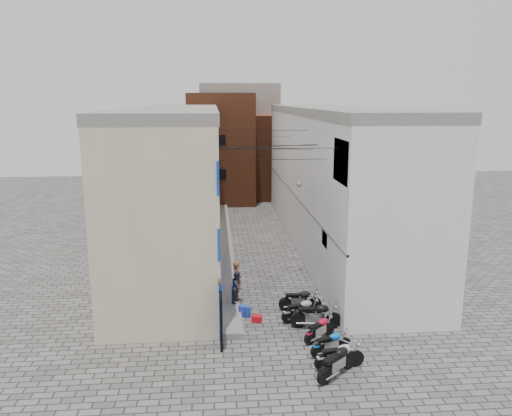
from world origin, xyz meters
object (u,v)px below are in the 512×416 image
object	(u,v)px
motorcycle_a	(337,360)
person_b	(238,287)
person_a	(237,280)
red_crate	(257,319)
water_jug_near	(247,312)
water_jug_far	(242,311)
motorcycle_c	(331,342)
motorcycle_g	(300,299)
motorcycle_d	(320,328)
motorcycle_e	(316,314)
motorcycle_b	(340,354)
motorcycle_f	(302,309)

from	to	relation	value
motorcycle_a	person_b	bearing A→B (deg)	167.04
person_a	red_crate	distance (m)	2.45
water_jug_near	water_jug_far	size ratio (longest dim) A/B	0.96
person_b	motorcycle_c	bearing A→B (deg)	-121.03
motorcycle_a	red_crate	world-z (taller)	motorcycle_a
motorcycle_g	person_b	distance (m)	2.95
motorcycle_d	motorcycle_g	distance (m)	2.86
motorcycle_e	motorcycle_g	size ratio (longest dim) A/B	1.10
motorcycle_d	water_jug_near	world-z (taller)	motorcycle_d
motorcycle_a	person_b	size ratio (longest dim) A/B	1.41
motorcycle_a	motorcycle_e	xyz separation A→B (m)	(0.02, 3.78, 0.02)
motorcycle_a	motorcycle_b	world-z (taller)	motorcycle_a
motorcycle_a	person_a	xyz separation A→B (m)	(-3.18, 6.70, 0.56)
motorcycle_c	motorcycle_d	size ratio (longest dim) A/B	0.99
person_b	water_jug_far	bearing A→B (deg)	-148.04
motorcycle_e	person_a	world-z (taller)	person_a
motorcycle_c	person_a	world-z (taller)	person_a
motorcycle_b	person_a	bearing A→B (deg)	-161.43
motorcycle_a	motorcycle_d	distance (m)	2.74
motorcycle_b	water_jug_near	distance (m)	5.52
motorcycle_c	motorcycle_f	size ratio (longest dim) A/B	0.92
motorcycle_c	red_crate	xyz separation A→B (m)	(-2.57, 3.08, -0.37)
motorcycle_a	motorcycle_c	size ratio (longest dim) A/B	1.19
motorcycle_a	water_jug_far	xyz separation A→B (m)	(-3.03, 5.20, -0.36)
motorcycle_e	motorcycle_d	bearing A→B (deg)	3.58
motorcycle_b	red_crate	xyz separation A→B (m)	(-2.63, 4.11, -0.42)
person_b	motorcycle_a	bearing A→B (deg)	-129.12
motorcycle_f	person_b	world-z (taller)	person_b
motorcycle_g	red_crate	size ratio (longest dim) A/B	4.53
motorcycle_c	motorcycle_e	xyz separation A→B (m)	(-0.12, 2.26, 0.12)
motorcycle_b	motorcycle_e	world-z (taller)	motorcycle_e
person_a	water_jug_far	world-z (taller)	person_a
motorcycle_e	red_crate	xyz separation A→B (m)	(-2.44, 0.82, -0.50)
person_a	red_crate	size ratio (longest dim) A/B	4.22
motorcycle_d	water_jug_near	bearing A→B (deg)	-169.04
motorcycle_c	water_jug_near	world-z (taller)	motorcycle_c
red_crate	motorcycle_d	bearing A→B (deg)	-38.03
motorcycle_g	water_jug_far	world-z (taller)	motorcycle_g
motorcycle_d	person_b	bearing A→B (deg)	-176.58
motorcycle_d	motorcycle_f	size ratio (longest dim) A/B	0.93
motorcycle_d	red_crate	size ratio (longest dim) A/B	4.09
motorcycle_f	motorcycle_e	bearing A→B (deg)	16.89
motorcycle_d	motorcycle_e	bearing A→B (deg)	138.83
motorcycle_d	motorcycle_b	bearing A→B (deg)	-32.26
motorcycle_c	motorcycle_g	size ratio (longest dim) A/B	0.89
motorcycle_f	motorcycle_a	bearing A→B (deg)	-10.91
motorcycle_g	water_jug_far	xyz separation A→B (m)	(-2.68, -0.38, -0.32)
motorcycle_f	person_a	distance (m)	3.55
person_a	water_jug_near	distance (m)	1.87
motorcycle_f	water_jug_far	distance (m)	2.68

